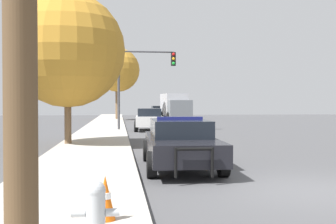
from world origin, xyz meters
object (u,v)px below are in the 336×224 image
fire_hydrant (95,209)px  car_background_distant (158,111)px  police_car (180,142)px  box_truck (175,105)px  tree_sidewalk_near (68,50)px  traffic_light (142,73)px  traffic_cone (105,198)px  car_background_midblock (149,119)px  tree_sidewalk_far (118,70)px

fire_hydrant → car_background_distant: 46.93m
police_car → car_background_distant: car_background_distant is taller
box_truck → tree_sidewalk_near: size_ratio=1.12×
police_car → car_background_distant: size_ratio=1.21×
fire_hydrant → traffic_light: 22.60m
traffic_light → car_background_distant: traffic_light is taller
car_background_distant → traffic_light: bearing=-98.7°
box_truck → tree_sidewalk_near: bearing=70.7°
tree_sidewalk_near → car_background_distant: bearing=78.3°
traffic_light → traffic_cone: (-1.71, -21.31, -3.36)m
traffic_light → traffic_cone: size_ratio=7.89×
police_car → car_background_midblock: (0.29, 16.12, 0.04)m
police_car → traffic_cone: (-1.96, -5.65, -0.27)m
traffic_light → traffic_cone: traffic_light is taller
car_background_midblock → fire_hydrant: bearing=-92.6°
car_background_midblock → tree_sidewalk_near: size_ratio=0.65×
tree_sidewalk_far → car_background_distant: bearing=53.4°
traffic_light → tree_sidewalk_near: tree_sidewalk_near is taller
box_truck → traffic_light: bearing=73.1°
fire_hydrant → tree_sidewalk_far: bearing=89.7°
box_truck → police_car: bearing=79.8°
police_car → traffic_light: traffic_light is taller
car_background_distant → car_background_midblock: bearing=-97.6°
car_background_distant → tree_sidewalk_far: tree_sidewalk_far is taller
traffic_light → car_background_midblock: bearing=40.7°
tree_sidewalk_far → tree_sidewalk_near: tree_sidewalk_far is taller
tree_sidewalk_far → tree_sidewalk_near: (-2.06, -27.04, -1.27)m
car_background_midblock → tree_sidewalk_far: (-2.12, 17.25, 4.57)m
fire_hydrant → tree_sidewalk_near: (-1.84, 12.96, 3.54)m
car_background_distant → box_truck: box_truck is taller
car_background_distant → box_truck: size_ratio=0.59×
box_truck → traffic_cone: bearing=78.1°
box_truck → tree_sidewalk_far: tree_sidewalk_far is taller
traffic_light → tree_sidewalk_far: (-1.59, 17.71, 1.53)m
police_car → tree_sidewalk_far: (-1.84, 33.37, 4.62)m
fire_hydrant → traffic_cone: fire_hydrant is taller
fire_hydrant → car_background_midblock: bearing=84.1°
police_car → traffic_light: (-0.25, 15.66, 3.09)m
box_truck → traffic_cone: size_ratio=10.86×
traffic_cone → tree_sidewalk_far: bearing=89.8°
car_background_midblock → box_truck: (4.26, 18.67, 0.78)m
traffic_light → fire_hydrant: bearing=-94.6°
tree_sidewalk_near → traffic_cone: (1.94, -11.98, -3.62)m
car_background_midblock → box_truck: box_truck is taller
car_background_midblock → traffic_light: bearing=-136.1°
traffic_cone → car_background_midblock: bearing=84.1°
police_car → traffic_light: bearing=-87.4°
car_background_distant → traffic_cone: car_background_distant is taller
police_car → tree_sidewalk_far: tree_sidewalk_far is taller
box_truck → tree_sidewalk_far: (-6.38, -1.41, 3.80)m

